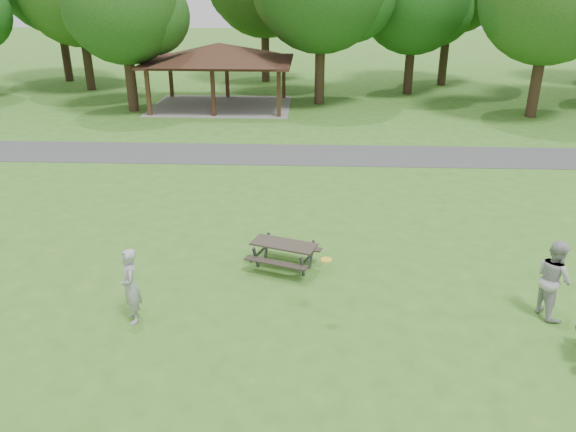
{
  "coord_description": "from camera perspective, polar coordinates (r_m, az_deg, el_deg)",
  "views": [
    {
      "loc": [
        1.64,
        -10.17,
        7.39
      ],
      "look_at": [
        1.0,
        4.0,
        1.3
      ],
      "focal_mm": 35.0,
      "sensor_mm": 36.0,
      "label": 1
    }
  ],
  "objects": [
    {
      "name": "frisbee_in_flight",
      "position": [
        12.66,
        3.92,
        -4.44
      ],
      "size": [
        0.27,
        0.27,
        0.02
      ],
      "color": "gold",
      "rests_on": "ground"
    },
    {
      "name": "frisbee_catcher",
      "position": [
        14.39,
        25.35,
        -5.77
      ],
      "size": [
        0.92,
        1.07,
        1.91
      ],
      "primitive_type": "imported",
      "rotation": [
        0.0,
        0.0,
        1.81
      ],
      "color": "#A9A9AC",
      "rests_on": "ground"
    },
    {
      "name": "frisbee_thrower",
      "position": [
        13.32,
        -15.71,
        -6.86
      ],
      "size": [
        0.64,
        0.77,
        1.81
      ],
      "primitive_type": "imported",
      "rotation": [
        0.0,
        0.0,
        -1.2
      ],
      "color": "#A1A1A4",
      "rests_on": "ground"
    },
    {
      "name": "ground",
      "position": [
        12.67,
        -5.47,
        -12.54
      ],
      "size": [
        160.0,
        160.0,
        0.0
      ],
      "primitive_type": "plane",
      "color": "#386E1F",
      "rests_on": "ground"
    },
    {
      "name": "pavilion",
      "position": [
        34.9,
        -7.0,
        15.94
      ],
      "size": [
        8.6,
        7.01,
        3.76
      ],
      "color": "#3B2515",
      "rests_on": "ground"
    },
    {
      "name": "tree_row_d",
      "position": [
        34.4,
        -16.27,
        19.68
      ],
      "size": [
        6.93,
        6.6,
        9.27
      ],
      "color": "black",
      "rests_on": "ground"
    },
    {
      "name": "tree_row_f",
      "position": [
        39.26,
        12.86,
        20.43
      ],
      "size": [
        7.35,
        7.0,
        9.55
      ],
      "color": "black",
      "rests_on": "ground"
    },
    {
      "name": "asphalt_path",
      "position": [
        25.32,
        -1.25,
        6.28
      ],
      "size": [
        120.0,
        3.2,
        0.02
      ],
      "primitive_type": "cube",
      "color": "#3F3F41",
      "rests_on": "ground"
    },
    {
      "name": "picnic_table_middle",
      "position": [
        15.24,
        -0.42,
        -3.4
      ],
      "size": [
        2.11,
        1.9,
        0.76
      ],
      "color": "#302822",
      "rests_on": "ground"
    }
  ]
}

